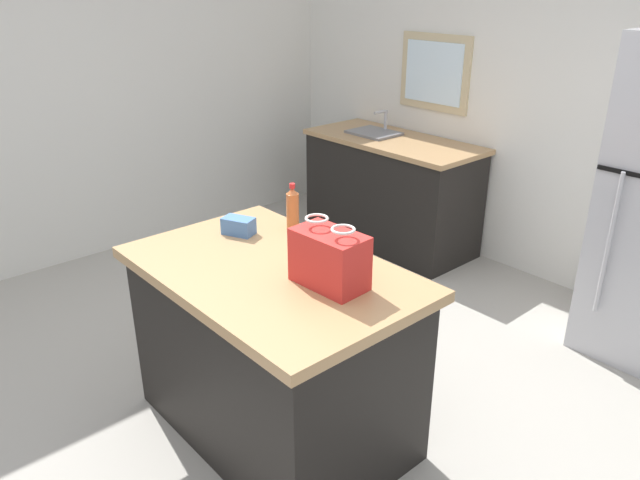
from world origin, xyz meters
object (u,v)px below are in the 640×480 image
(kitchen_island, at_px, (274,351))
(bottle, at_px, (293,209))
(small_box, at_px, (239,226))
(shopping_bag, at_px, (329,259))

(kitchen_island, xyz_separation_m, bottle, (-0.29, 0.36, 0.57))
(small_box, relative_size, bottle, 0.63)
(kitchen_island, distance_m, shopping_bag, 0.65)
(kitchen_island, xyz_separation_m, shopping_bag, (0.30, 0.08, 0.58))
(kitchen_island, height_order, small_box, small_box)
(shopping_bag, bearing_deg, bottle, 154.34)
(shopping_bag, distance_m, bottle, 0.65)
(shopping_bag, bearing_deg, small_box, 177.36)
(shopping_bag, xyz_separation_m, bottle, (-0.59, 0.28, -0.01))
(kitchen_island, bearing_deg, bottle, 128.18)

